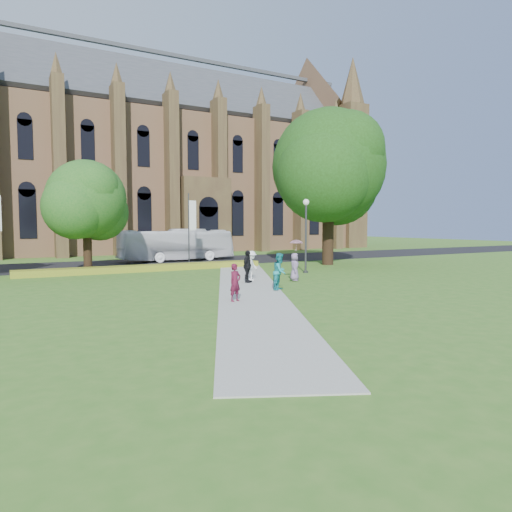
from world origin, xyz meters
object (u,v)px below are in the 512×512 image
pedestrian_0 (235,282)px  streetlamp (306,227)px  large_tree (329,166)px  tour_coach (177,245)px

pedestrian_0 → streetlamp: bearing=23.8°
large_tree → tour_coach: 15.68m
large_tree → pedestrian_0: bearing=-139.7°
large_tree → pedestrian_0: 21.47m
streetlamp → pedestrian_0: bearing=-139.2°
streetlamp → tour_coach: size_ratio=0.49×
streetlamp → tour_coach: bearing=107.4°
large_tree → tour_coach: size_ratio=1.22×
tour_coach → pedestrian_0: (-5.32, -22.93, -0.64)m
large_tree → tour_coach: (-10.03, 9.92, -6.84)m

